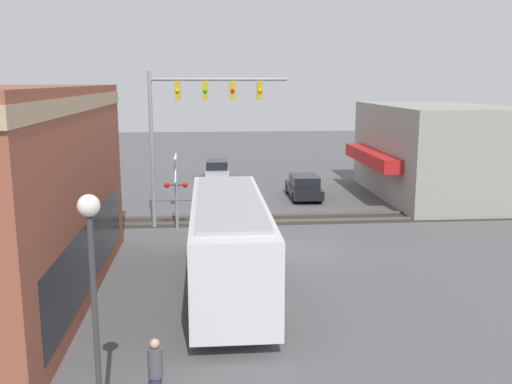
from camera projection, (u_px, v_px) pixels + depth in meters
The scene contains 10 objects.
ground_plane at pixel (289, 252), 25.04m from camera, with size 120.00×120.00×0.00m, color #565659.
shop_building at pixel (435, 151), 36.55m from camera, with size 12.82×8.40×5.88m.
city_bus at pixel (229, 240), 20.12m from camera, with size 10.50×2.59×3.38m.
traffic_signal_gantry at pixel (193, 112), 28.29m from camera, with size 0.42×6.87×7.86m.
crossing_signal at pixel (176, 185), 28.33m from camera, with size 1.41×1.18×3.81m.
streetlamp at pixel (94, 300), 11.28m from camera, with size 0.44×0.44×5.28m.
rail_track_near at pixel (273, 219), 30.90m from camera, with size 2.60×60.00×0.15m.
parked_car_black at pixel (304, 188), 36.28m from camera, with size 4.44×1.82×1.51m.
parked_car_silver at pixel (217, 170), 43.86m from camera, with size 4.54×1.82×1.41m.
pedestrian_by_lamp at pixel (156, 374), 12.87m from camera, with size 0.34×0.34×1.74m.
Camera 1 is at (-23.84, 3.53, 7.41)m, focal length 40.00 mm.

